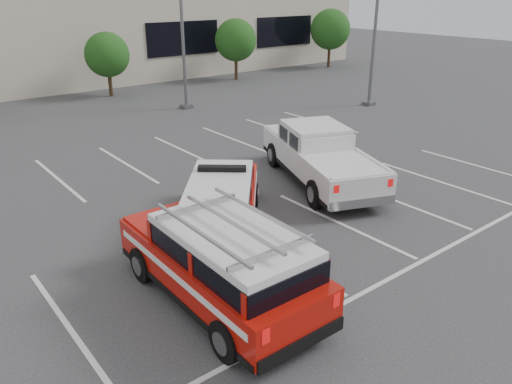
# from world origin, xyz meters

# --- Properties ---
(ground) EXTENTS (120.00, 120.00, 0.00)m
(ground) POSITION_xyz_m (0.00, 0.00, 0.00)
(ground) COLOR #313134
(ground) RESTS_ON ground
(stall_markings) EXTENTS (23.00, 15.00, 0.01)m
(stall_markings) POSITION_xyz_m (0.00, 4.50, 0.01)
(stall_markings) COLOR silver
(stall_markings) RESTS_ON ground
(tree_mid_right) EXTENTS (2.77, 2.77, 3.99)m
(tree_mid_right) POSITION_xyz_m (5.09, 22.05, 2.50)
(tree_mid_right) COLOR #3F2B19
(tree_mid_right) RESTS_ON ground
(tree_right) EXTENTS (3.07, 3.07, 4.42)m
(tree_right) POSITION_xyz_m (15.09, 22.05, 2.77)
(tree_right) COLOR #3F2B19
(tree_right) RESTS_ON ground
(tree_far_right) EXTENTS (3.37, 3.37, 4.85)m
(tree_far_right) POSITION_xyz_m (25.09, 22.05, 3.04)
(tree_far_right) COLOR #3F2B19
(tree_far_right) RESTS_ON ground
(light_pole_mid) EXTENTS (0.90, 0.60, 10.24)m
(light_pole_mid) POSITION_xyz_m (7.00, 16.00, 5.19)
(light_pole_mid) COLOR #59595E
(light_pole_mid) RESTS_ON ground
(light_pole_right) EXTENTS (0.90, 0.60, 10.24)m
(light_pole_right) POSITION_xyz_m (16.00, 10.00, 5.19)
(light_pole_right) COLOR #59595E
(light_pole_right) RESTS_ON ground
(fire_chief_suv) EXTENTS (4.76, 5.16, 1.82)m
(fire_chief_suv) POSITION_xyz_m (-0.30, 1.86, 0.74)
(fire_chief_suv) COLOR #A80F08
(fire_chief_suv) RESTS_ON ground
(white_pickup) EXTENTS (4.48, 6.84, 1.99)m
(white_pickup) POSITION_xyz_m (4.70, 2.91, 0.79)
(white_pickup) COLOR silver
(white_pickup) RESTS_ON ground
(ladder_suv) EXTENTS (2.20, 5.51, 2.16)m
(ladder_suv) POSITION_xyz_m (-2.34, -1.06, 0.87)
(ladder_suv) COLOR #A80F08
(ladder_suv) RESTS_ON ground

